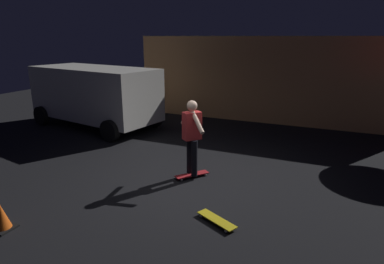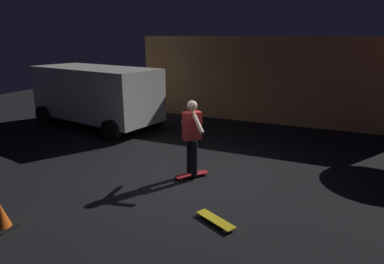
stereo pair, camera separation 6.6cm
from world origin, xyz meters
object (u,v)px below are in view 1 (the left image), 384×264
(skateboard_ridden, at_px, (192,175))
(traffic_cone, at_px, (2,217))
(skateboard_spare, at_px, (217,220))
(parked_van, at_px, (95,93))
(skater, at_px, (192,133))

(skateboard_ridden, height_order, traffic_cone, traffic_cone)
(skateboard_spare, distance_m, traffic_cone, 3.51)
(parked_van, distance_m, skateboard_spare, 7.45)
(parked_van, height_order, traffic_cone, parked_van)
(parked_van, distance_m, skater, 5.56)
(skater, xyz_separation_m, traffic_cone, (-1.99, -3.14, -0.83))
(skateboard_spare, bearing_deg, skateboard_ridden, 126.01)
(skateboard_spare, bearing_deg, parked_van, 144.33)
(traffic_cone, bearing_deg, parked_van, 115.96)
(skater, distance_m, traffic_cone, 3.81)
(skater, height_order, traffic_cone, skater)
(skateboard_ridden, relative_size, skater, 0.44)
(parked_van, bearing_deg, skateboard_ridden, -29.35)
(skater, bearing_deg, skateboard_ridden, 180.00)
(skateboard_ridden, bearing_deg, traffic_cone, -122.28)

